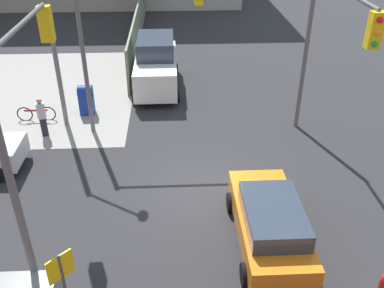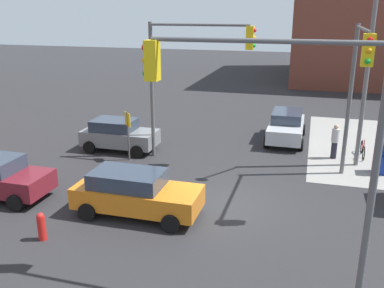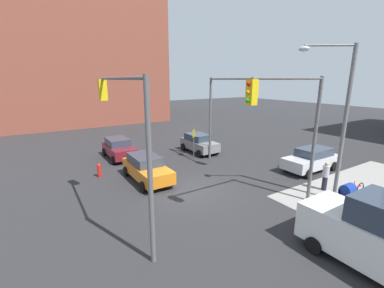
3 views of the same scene
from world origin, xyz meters
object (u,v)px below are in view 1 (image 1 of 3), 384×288
(bicycle_leaning_on_fence, at_px, (36,114))
(street_lamp_corner, at_px, (56,20))
(traffic_signal_ne_corner, at_px, (128,25))
(sedan_orange, at_px, (270,222))
(fire_hydrant, at_px, (383,288))
(traffic_signal_nw_corner, at_px, (27,106))
(pedestrian_crossing, at_px, (42,116))
(van_white_delivery, at_px, (156,64))
(mailbox_blue, at_px, (86,99))
(traffic_signal_se_corner, at_px, (329,39))

(bicycle_leaning_on_fence, bearing_deg, street_lamp_corner, -109.66)
(traffic_signal_ne_corner, distance_m, bicycle_leaning_on_fence, 6.34)
(sedan_orange, bearing_deg, fire_hydrant, -131.44)
(traffic_signal_ne_corner, relative_size, sedan_orange, 1.44)
(street_lamp_corner, xyz_separation_m, fire_hydrant, (-9.99, -9.69, -4.22))
(traffic_signal_nw_corner, bearing_deg, fire_hydrant, -105.33)
(sedan_orange, xyz_separation_m, pedestrian_crossing, (7.02, 8.23, 0.06))
(fire_hydrant, xyz_separation_m, van_white_delivery, (14.22, 6.00, 0.79))
(mailbox_blue, bearing_deg, traffic_signal_ne_corner, -125.62)
(traffic_signal_nw_corner, height_order, bicycle_leaning_on_fence, traffic_signal_nw_corner)
(traffic_signal_ne_corner, relative_size, van_white_delivery, 1.20)
(street_lamp_corner, height_order, bicycle_leaning_on_fence, street_lamp_corner)
(traffic_signal_nw_corner, distance_m, mailbox_blue, 9.63)
(traffic_signal_nw_corner, relative_size, van_white_delivery, 1.20)
(sedan_orange, bearing_deg, van_white_delivery, 16.34)
(traffic_signal_nw_corner, distance_m, traffic_signal_se_corner, 10.24)
(van_white_delivery, bearing_deg, traffic_signal_nw_corner, 167.15)
(pedestrian_crossing, relative_size, bicycle_leaning_on_fence, 0.99)
(traffic_signal_nw_corner, distance_m, pedestrian_crossing, 8.01)
(street_lamp_corner, bearing_deg, fire_hydrant, -135.86)
(traffic_signal_nw_corner, relative_size, bicycle_leaning_on_fence, 3.71)
(van_white_delivery, bearing_deg, bicycle_leaning_on_fence, 123.82)
(traffic_signal_se_corner, distance_m, pedestrian_crossing, 11.78)
(fire_hydrant, bearing_deg, traffic_signal_ne_corner, 35.70)
(traffic_signal_nw_corner, relative_size, pedestrian_crossing, 3.75)
(mailbox_blue, bearing_deg, van_white_delivery, -46.70)
(traffic_signal_ne_corner, bearing_deg, bicycle_leaning_on_fence, 76.46)
(traffic_signal_nw_corner, bearing_deg, sedan_orange, -91.86)
(street_lamp_corner, height_order, pedestrian_crossing, street_lamp_corner)
(van_white_delivery, xyz_separation_m, bicycle_leaning_on_fence, (-3.62, 5.40, -0.93))
(traffic_signal_ne_corner, height_order, sedan_orange, traffic_signal_ne_corner)
(mailbox_blue, xyz_separation_m, sedan_orange, (-9.02, -6.73, 0.08))
(street_lamp_corner, bearing_deg, traffic_signal_se_corner, -105.25)
(traffic_signal_nw_corner, relative_size, mailbox_blue, 4.55)
(traffic_signal_se_corner, bearing_deg, traffic_signal_ne_corner, 72.60)
(bicycle_leaning_on_fence, bearing_deg, traffic_signal_ne_corner, -103.54)
(traffic_signal_nw_corner, height_order, traffic_signal_ne_corner, same)
(traffic_signal_se_corner, height_order, traffic_signal_ne_corner, same)
(mailbox_blue, relative_size, bicycle_leaning_on_fence, 0.82)
(traffic_signal_se_corner, height_order, van_white_delivery, traffic_signal_se_corner)
(mailbox_blue, height_order, fire_hydrant, mailbox_blue)
(van_white_delivery, bearing_deg, fire_hydrant, -157.12)
(street_lamp_corner, relative_size, pedestrian_crossing, 4.61)
(street_lamp_corner, bearing_deg, van_white_delivery, -41.18)
(traffic_signal_se_corner, relative_size, mailbox_blue, 4.55)
(mailbox_blue, distance_m, bicycle_leaning_on_fence, 2.32)
(traffic_signal_ne_corner, distance_m, fire_hydrant, 12.40)
(traffic_signal_se_corner, xyz_separation_m, van_white_delivery, (6.95, 6.30, -3.37))
(mailbox_blue, xyz_separation_m, fire_hydrant, (-11.20, -9.20, -0.28))
(fire_hydrant, distance_m, pedestrian_crossing, 14.12)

